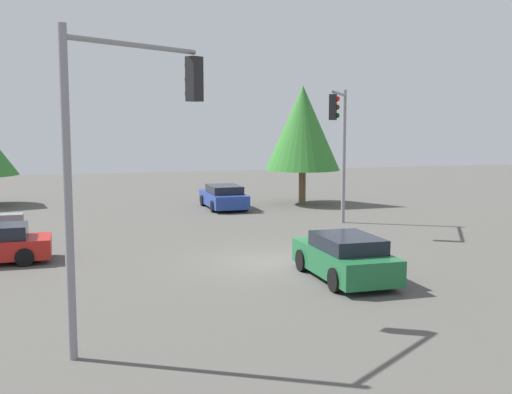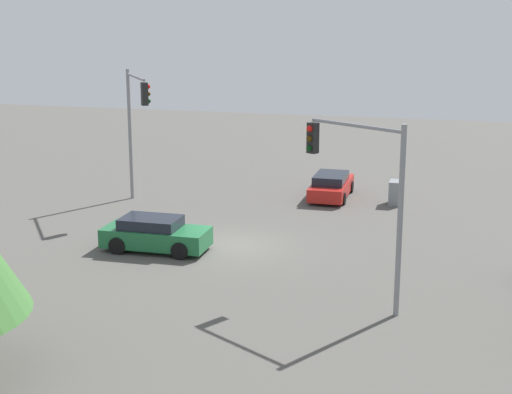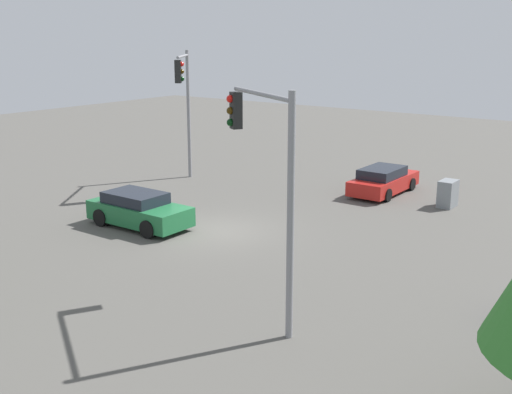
% 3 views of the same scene
% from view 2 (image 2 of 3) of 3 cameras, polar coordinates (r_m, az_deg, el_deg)
% --- Properties ---
extents(ground_plane, '(80.00, 80.00, 0.00)m').
position_cam_2_polar(ground_plane, '(32.70, -1.76, -3.57)').
color(ground_plane, '#54514C').
extents(sedan_green, '(1.95, 4.30, 1.38)m').
position_cam_2_polar(sedan_green, '(32.19, -7.35, -2.70)').
color(sedan_green, '#1E6638').
rests_on(sedan_green, ground_plane).
extents(sedan_red, '(4.39, 1.90, 1.29)m').
position_cam_2_polar(sedan_red, '(40.85, 5.49, 0.82)').
color(sedan_red, red).
rests_on(sedan_red, ground_plane).
extents(traffic_signal_main, '(2.25, 3.50, 6.23)m').
position_cam_2_polar(traffic_signal_main, '(25.64, 7.75, 1.31)').
color(traffic_signal_main, gray).
rests_on(traffic_signal_main, ground_plane).
extents(traffic_signal_cross, '(3.27, 2.46, 6.65)m').
position_cam_2_polar(traffic_signal_cross, '(38.95, -8.75, 5.94)').
color(traffic_signal_cross, gray).
rests_on(traffic_signal_cross, ground_plane).
extents(electrical_cabinet, '(0.99, 0.65, 1.20)m').
position_cam_2_polar(electrical_cabinet, '(39.93, 10.13, 0.32)').
color(electrical_cabinet, gray).
rests_on(electrical_cabinet, ground_plane).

